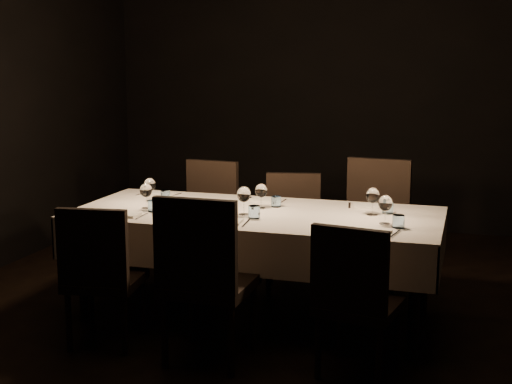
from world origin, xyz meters
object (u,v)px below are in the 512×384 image
(chair_far_right, at_px, (374,221))
(chair_far_left, at_px, (207,214))
(dining_table, at_px, (256,222))
(chair_near_center, at_px, (204,274))
(chair_near_right, at_px, (355,294))
(chair_far_center, at_px, (293,225))
(chair_near_left, at_px, (100,270))

(chair_far_right, bearing_deg, chair_far_left, -175.81)
(dining_table, distance_m, chair_near_center, 0.86)
(dining_table, relative_size, chair_far_right, 2.43)
(dining_table, bearing_deg, chair_far_right, 48.55)
(chair_far_right, bearing_deg, chair_near_right, -81.04)
(chair_far_center, height_order, chair_far_right, chair_far_right)
(chair_near_center, distance_m, chair_far_left, 1.79)
(chair_near_center, relative_size, chair_far_left, 1.07)
(chair_near_right, height_order, chair_far_right, chair_far_right)
(chair_near_center, bearing_deg, chair_far_center, -93.83)
(dining_table, relative_size, chair_near_right, 2.77)
(chair_near_center, height_order, chair_near_right, chair_near_center)
(chair_near_left, relative_size, chair_near_center, 0.89)
(dining_table, xyz_separation_m, chair_far_left, (-0.68, 0.82, -0.16))
(chair_near_right, relative_size, chair_far_left, 0.94)
(dining_table, xyz_separation_m, chair_near_right, (0.82, -0.79, -0.18))
(chair_near_center, distance_m, chair_far_right, 1.82)
(chair_near_left, height_order, chair_near_center, chair_near_center)
(chair_near_right, xyz_separation_m, chair_far_center, (-0.74, 1.55, -0.00))
(dining_table, bearing_deg, chair_near_left, -133.67)
(dining_table, bearing_deg, chair_far_left, 129.60)
(chair_near_left, xyz_separation_m, chair_far_right, (1.48, 1.61, 0.06))
(dining_table, height_order, chair_far_right, chair_far_right)
(chair_near_left, bearing_deg, chair_far_right, -140.24)
(dining_table, distance_m, chair_near_right, 1.15)
(dining_table, relative_size, chair_near_left, 2.75)
(chair_far_left, distance_m, chair_far_center, 0.76)
(chair_far_left, relative_size, chair_far_center, 1.07)
(chair_near_center, height_order, chair_far_left, chair_near_center)
(chair_far_center, xyz_separation_m, chair_far_right, (0.63, 0.05, 0.06))
(dining_table, xyz_separation_m, chair_near_center, (-0.06, -0.85, -0.12))
(chair_near_left, bearing_deg, chair_far_left, -100.71)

